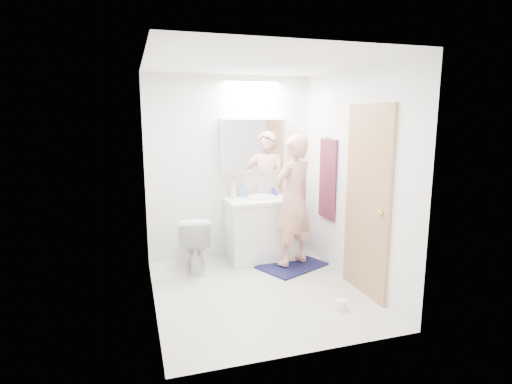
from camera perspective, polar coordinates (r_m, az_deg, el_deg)
name	(u,v)px	position (r m, az deg, el deg)	size (l,w,h in m)	color
floor	(258,291)	(4.56, 0.34, -13.68)	(2.50, 2.50, 0.00)	silver
ceiling	(259,62)	(4.19, 0.38, 17.79)	(2.50, 2.50, 0.00)	white
wall_back	(230,168)	(5.41, -3.66, 3.39)	(2.50, 2.50, 0.00)	white
wall_front	(309,208)	(3.07, 7.44, -2.20)	(2.50, 2.50, 0.00)	white
wall_left	(149,188)	(4.02, -14.75, 0.59)	(2.50, 2.50, 0.00)	white
wall_right	(352,178)	(4.66, 13.37, 1.98)	(2.50, 2.50, 0.00)	white
vanity_cabinet	(262,230)	(5.39, 0.86, -5.39)	(0.90, 0.55, 0.78)	white
countertop	(262,200)	(5.30, 0.88, -1.13)	(0.95, 0.58, 0.04)	white
sink_basin	(261,197)	(5.32, 0.78, -0.69)	(0.36, 0.36, 0.03)	white
faucet	(257,190)	(5.48, 0.16, 0.34)	(0.02, 0.02, 0.16)	#BCBCC1
medicine_cabinet	(253,145)	(5.38, -0.38, 6.59)	(0.88, 0.14, 0.70)	white
mirror_panel	(255,146)	(5.31, -0.14, 6.53)	(0.84, 0.01, 0.66)	silver
toilet	(195,242)	(5.10, -8.58, -7.00)	(0.38, 0.67, 0.69)	white
bath_rug	(292,266)	(5.25, 5.08, -10.24)	(0.80, 0.55, 0.02)	#161944
person	(293,200)	(5.01, 5.23, -1.18)	(0.59, 0.39, 1.62)	tan
door	(367,201)	(4.39, 15.34, -1.28)	(0.04, 0.80, 2.00)	tan
door_knob	(380,213)	(4.14, 17.06, -2.80)	(0.06, 0.06, 0.06)	gold
towel	(328,179)	(5.14, 10.01, 1.75)	(0.02, 0.42, 1.00)	#1B1440
towel_hook	(328,137)	(5.08, 10.06, 7.55)	(0.02, 0.02, 0.07)	silver
soap_bottle_a	(233,189)	(5.32, -3.23, 0.46)	(0.09, 0.09, 0.24)	beige
soap_bottle_b	(243,190)	(5.39, -1.80, 0.27)	(0.08, 0.08, 0.18)	#5E99C9
toothbrush_cup	(275,192)	(5.51, 2.65, 0.05)	(0.11, 0.11, 0.10)	#3840A9
toilet_paper_roll	(340,305)	(4.23, 11.77, -15.21)	(0.11, 0.11, 0.10)	white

